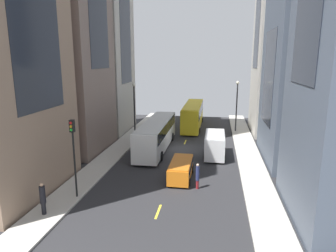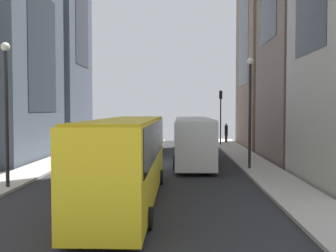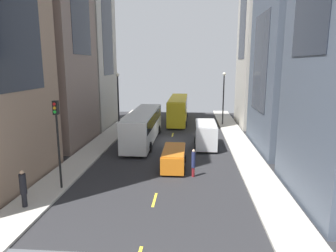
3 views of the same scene
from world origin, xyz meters
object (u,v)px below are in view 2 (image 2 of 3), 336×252
Objects in this scene: pedestrian_walking_far at (226,132)px; car_orange_0 at (151,141)px; traffic_light_near_corner at (221,107)px; city_bus_white at (193,136)px; pedestrian_waiting_curb at (137,137)px; delivery_van_white at (109,140)px; streetcar_yellow at (128,153)px.

car_orange_0 is at bearing 87.34° from pedestrian_walking_far.
pedestrian_walking_far is 0.38× the size of traffic_light_near_corner.
car_orange_0 is at bearing -65.29° from city_bus_white.
car_orange_0 is 2.20× the size of pedestrian_waiting_curb.
pedestrian_walking_far is (-8.28, -7.99, 0.39)m from car_orange_0.
traffic_light_near_corner reaches higher than pedestrian_waiting_curb.
traffic_light_near_corner is (-10.18, -11.64, 2.75)m from delivery_van_white.
traffic_light_near_corner reaches higher than delivery_van_white.
streetcar_yellow reaches higher than delivery_van_white.
delivery_van_white is 7.13m from car_orange_0.
car_orange_0 is at bearing 140.00° from pedestrian_waiting_curb.
car_orange_0 is 9.54m from traffic_light_near_corner.
delivery_van_white is 8.57m from pedestrian_waiting_curb.
streetcar_yellow reaches higher than pedestrian_walking_far.
streetcar_yellow is at bearing 103.77° from delivery_van_white.
traffic_light_near_corner reaches higher than pedestrian_walking_far.
streetcar_yellow is (3.23, 12.31, 0.11)m from city_bus_white.
pedestrian_waiting_curb is (1.58, -1.96, 0.21)m from car_orange_0.
pedestrian_waiting_curb is at bearing -84.48° from streetcar_yellow.
car_orange_0 is at bearing -113.74° from delivery_van_white.
delivery_van_white is at bearing 66.26° from car_orange_0.
traffic_light_near_corner reaches higher than city_bus_white.
city_bus_white is 11.65m from pedestrian_waiting_curb.
pedestrian_waiting_curb is 11.56m from pedestrian_walking_far.
pedestrian_waiting_curb is at bearing -98.59° from delivery_van_white.
city_bus_white is 6.01× the size of pedestrian_waiting_curb.
traffic_light_near_corner is (0.97, 2.85, 2.94)m from pedestrian_walking_far.
traffic_light_near_corner reaches higher than car_orange_0.
city_bus_white is at bearing 114.71° from car_orange_0.
city_bus_white is 16.91m from pedestrian_walking_far.
city_bus_white reaches higher than pedestrian_waiting_curb.
delivery_van_white is 0.85× the size of traffic_light_near_corner.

